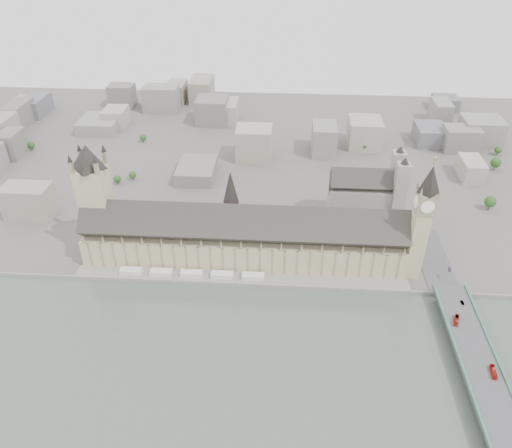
# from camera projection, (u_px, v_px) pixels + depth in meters

# --- Properties ---
(ground) EXTENTS (900.00, 900.00, 0.00)m
(ground) POSITION_uv_depth(u_px,v_px,m) (242.00, 274.00, 410.20)
(ground) COLOR #595651
(ground) RESTS_ON ground
(embankment_wall) EXTENTS (600.00, 1.50, 3.00)m
(embankment_wall) POSITION_uv_depth(u_px,v_px,m) (240.00, 285.00, 396.89)
(embankment_wall) COLOR slate
(embankment_wall) RESTS_ON ground
(river_terrace) EXTENTS (270.00, 15.00, 2.00)m
(river_terrace) POSITION_uv_depth(u_px,v_px,m) (241.00, 279.00, 403.41)
(river_terrace) COLOR slate
(river_terrace) RESTS_ON ground
(terrace_tents) EXTENTS (118.00, 7.00, 4.00)m
(terrace_tents) POSITION_uv_depth(u_px,v_px,m) (192.00, 274.00, 404.43)
(terrace_tents) COLOR silver
(terrace_tents) RESTS_ON river_terrace
(palace_of_westminster) EXTENTS (265.00, 40.73, 55.44)m
(palace_of_westminster) POSITION_uv_depth(u_px,v_px,m) (243.00, 238.00, 414.04)
(palace_of_westminster) COLOR tan
(palace_of_westminster) RESTS_ON ground
(elizabeth_tower) EXTENTS (17.00, 17.00, 107.50)m
(elizabeth_tower) POSITION_uv_depth(u_px,v_px,m) (423.00, 216.00, 376.97)
(elizabeth_tower) COLOR tan
(elizabeth_tower) RESTS_ON ground
(victoria_tower) EXTENTS (30.00, 30.00, 100.00)m
(victoria_tower) POSITION_uv_depth(u_px,v_px,m) (95.00, 195.00, 408.24)
(victoria_tower) COLOR tan
(victoria_tower) RESTS_ON ground
(central_tower) EXTENTS (13.00, 13.00, 48.00)m
(central_tower) POSITION_uv_depth(u_px,v_px,m) (231.00, 197.00, 400.40)
(central_tower) COLOR gray
(central_tower) RESTS_ON ground
(westminster_bridge) EXTENTS (25.00, 325.00, 10.25)m
(westminster_bridge) POSITION_uv_depth(u_px,v_px,m) (476.00, 364.00, 325.42)
(westminster_bridge) COLOR #474749
(westminster_bridge) RESTS_ON ground
(bridge_parapets) EXTENTS (25.00, 235.00, 1.15)m
(bridge_parapets) POSITION_uv_depth(u_px,v_px,m) (502.00, 418.00, 285.26)
(bridge_parapets) COLOR #3E715B
(bridge_parapets) RESTS_ON westminster_bridge
(westminster_abbey) EXTENTS (68.00, 36.00, 64.00)m
(westminster_abbey) POSITION_uv_depth(u_px,v_px,m) (368.00, 194.00, 469.09)
(westminster_abbey) COLOR gray
(westminster_abbey) RESTS_ON ground
(city_skyline_inland) EXTENTS (720.00, 360.00, 38.00)m
(city_skyline_inland) POSITION_uv_depth(u_px,v_px,m) (260.00, 134.00, 603.49)
(city_skyline_inland) COLOR gray
(city_skyline_inland) RESTS_ON ground
(park_trees) EXTENTS (110.00, 30.00, 15.00)m
(park_trees) POSITION_uv_depth(u_px,v_px,m) (237.00, 226.00, 456.53)
(park_trees) COLOR #214217
(park_trees) RESTS_ON ground
(red_bus_north) EXTENTS (5.82, 11.18, 3.04)m
(red_bus_north) POSITION_uv_depth(u_px,v_px,m) (456.00, 320.00, 349.45)
(red_bus_north) COLOR red
(red_bus_north) RESTS_ON westminster_bridge
(red_bus_south) EXTENTS (3.94, 11.34, 3.09)m
(red_bus_south) POSITION_uv_depth(u_px,v_px,m) (494.00, 372.00, 311.59)
(red_bus_south) COLOR red
(red_bus_south) RESTS_ON westminster_bridge
(car_silver) EXTENTS (1.94, 4.31, 1.37)m
(car_silver) POSITION_uv_depth(u_px,v_px,m) (462.00, 303.00, 365.62)
(car_silver) COLOR gray
(car_silver) RESTS_ON westminster_bridge
(car_approach) EXTENTS (3.02, 5.73, 1.58)m
(car_approach) POSITION_uv_depth(u_px,v_px,m) (450.00, 269.00, 397.68)
(car_approach) COLOR gray
(car_approach) RESTS_ON westminster_bridge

